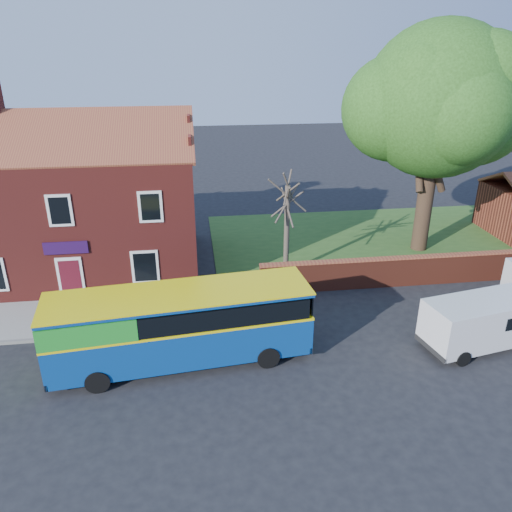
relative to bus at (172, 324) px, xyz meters
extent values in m
plane|color=black|center=(2.09, -1.80, -1.71)|extent=(120.00, 120.00, 0.00)
cube|color=gray|center=(-4.91, 3.95, -1.65)|extent=(18.00, 3.50, 0.12)
cube|color=slate|center=(-4.91, 2.20, -1.64)|extent=(18.00, 0.15, 0.14)
cube|color=#426B28|center=(15.09, 11.20, -1.69)|extent=(26.00, 12.00, 0.04)
cube|color=maroon|center=(-4.91, 9.70, 1.54)|extent=(12.00, 8.00, 6.50)
cube|color=brown|center=(-4.91, 7.70, 5.79)|extent=(12.30, 4.08, 2.16)
cube|color=brown|center=(-4.91, 11.70, 5.79)|extent=(12.30, 4.08, 2.16)
cube|color=black|center=(-4.91, 5.67, 2.89)|extent=(1.10, 0.06, 1.50)
cube|color=#4C0F19|center=(-4.91, 5.65, -0.61)|extent=(0.95, 0.04, 2.10)
cube|color=silver|center=(-4.91, 5.67, -0.56)|extent=(1.20, 0.06, 2.30)
cube|color=#260D39|center=(-4.91, 5.64, 1.09)|extent=(2.00, 0.06, 0.60)
cube|color=maroon|center=(15.09, 5.20, -0.96)|extent=(22.00, 0.30, 1.50)
cube|color=brown|center=(15.09, 5.20, -0.16)|extent=(22.00, 0.38, 0.10)
cube|color=navy|center=(0.32, 0.03, -0.59)|extent=(10.05, 3.47, 1.57)
cube|color=yellow|center=(0.32, 0.03, 0.20)|extent=(10.07, 3.50, 0.10)
cube|color=black|center=(0.32, 0.03, 0.67)|extent=(9.66, 3.45, 0.78)
cube|color=green|center=(-2.92, -0.31, 0.67)|extent=(3.59, 2.84, 0.83)
cube|color=navy|center=(0.32, 0.03, 1.19)|extent=(10.05, 3.47, 0.14)
cube|color=yellow|center=(0.32, 0.03, 1.27)|extent=(10.09, 3.52, 0.06)
cylinder|color=black|center=(-2.70, -1.44, -1.27)|extent=(0.91, 0.37, 0.89)
cylinder|color=black|center=(-2.94, 0.85, -1.27)|extent=(0.91, 0.37, 0.89)
cylinder|color=black|center=(3.57, -0.78, -1.27)|extent=(0.91, 0.37, 0.89)
cylinder|color=black|center=(3.33, 1.51, -1.27)|extent=(0.91, 0.37, 0.89)
cube|color=silver|center=(12.40, -0.51, -0.51)|extent=(5.10, 2.80, 1.83)
cylinder|color=black|center=(11.06, -1.69, -1.39)|extent=(0.67, 0.34, 0.64)
cylinder|color=black|center=(10.71, 0.08, -1.39)|extent=(0.67, 0.34, 0.64)
cylinder|color=black|center=(13.74, 0.67, -1.39)|extent=(0.67, 0.34, 0.64)
cylinder|color=black|center=(14.41, 9.69, 0.93)|extent=(0.92, 0.92, 5.29)
sphere|color=#3C8228|center=(14.41, 9.69, 6.91)|extent=(8.28, 8.28, 8.28)
sphere|color=#3C8228|center=(16.82, 10.15, 6.22)|extent=(5.98, 5.98, 5.98)
sphere|color=#3C8228|center=(12.22, 10.38, 6.45)|extent=(5.75, 5.75, 5.75)
cylinder|color=#4C4238|center=(5.80, 7.33, 0.74)|extent=(0.28, 0.28, 4.91)
cylinder|color=#4C4238|center=(5.80, 7.33, 2.49)|extent=(0.29, 2.39, 1.93)
cylinder|color=#4C4238|center=(5.80, 7.33, 2.32)|extent=(1.25, 1.77, 1.76)
cylinder|color=#4C4238|center=(5.80, 7.33, 2.67)|extent=(2.01, 0.92, 1.95)
camera|label=1|loc=(1.00, -16.58, 9.94)|focal=35.00mm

